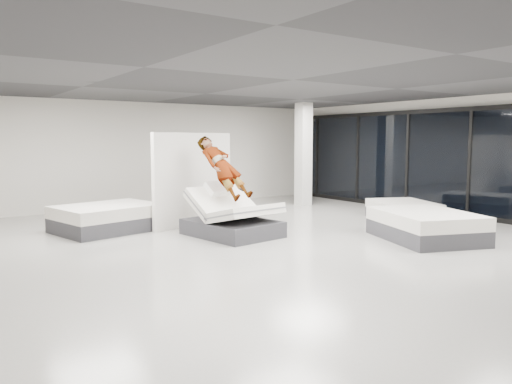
{
  "coord_description": "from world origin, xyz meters",
  "views": [
    {
      "loc": [
        -6.05,
        -7.62,
        2.06
      ],
      "look_at": [
        -0.36,
        0.74,
        1.0
      ],
      "focal_mm": 35.0,
      "sensor_mm": 36.0,
      "label": 1
    }
  ],
  "objects_px": {
    "flat_bed_right_far": "(403,211)",
    "person": "(223,178)",
    "column": "(303,154)",
    "divider_panel": "(194,179)",
    "remote": "(241,189)",
    "flat_bed_right_near": "(426,226)",
    "hero_bed": "(232,219)",
    "flat_bed_left_far": "(108,218)"
  },
  "relations": [
    {
      "from": "flat_bed_right_far",
      "to": "person",
      "type": "bearing_deg",
      "value": 168.09
    },
    {
      "from": "flat_bed_right_far",
      "to": "column",
      "type": "relative_size",
      "value": 0.67
    },
    {
      "from": "flat_bed_right_far",
      "to": "column",
      "type": "bearing_deg",
      "value": 93.14
    },
    {
      "from": "divider_panel",
      "to": "remote",
      "type": "bearing_deg",
      "value": -96.26
    },
    {
      "from": "person",
      "to": "flat_bed_right_far",
      "type": "height_order",
      "value": "person"
    },
    {
      "from": "flat_bed_right_far",
      "to": "flat_bed_right_near",
      "type": "bearing_deg",
      "value": -130.64
    },
    {
      "from": "hero_bed",
      "to": "divider_panel",
      "type": "xyz_separation_m",
      "value": [
        -0.06,
        1.66,
        0.75
      ]
    },
    {
      "from": "hero_bed",
      "to": "flat_bed_right_far",
      "type": "bearing_deg",
      "value": -8.38
    },
    {
      "from": "divider_panel",
      "to": "person",
      "type": "bearing_deg",
      "value": -105.27
    },
    {
      "from": "person",
      "to": "remote",
      "type": "distance_m",
      "value": 0.48
    },
    {
      "from": "divider_panel",
      "to": "column",
      "type": "bearing_deg",
      "value": 1.23
    },
    {
      "from": "divider_panel",
      "to": "flat_bed_right_far",
      "type": "distance_m",
      "value": 5.4
    },
    {
      "from": "divider_panel",
      "to": "column",
      "type": "distance_m",
      "value": 4.81
    },
    {
      "from": "divider_panel",
      "to": "flat_bed_right_far",
      "type": "relative_size",
      "value": 1.15
    },
    {
      "from": "person",
      "to": "divider_panel",
      "type": "relative_size",
      "value": 0.74
    },
    {
      "from": "divider_panel",
      "to": "flat_bed_left_far",
      "type": "height_order",
      "value": "divider_panel"
    },
    {
      "from": "hero_bed",
      "to": "flat_bed_left_far",
      "type": "relative_size",
      "value": 0.85
    },
    {
      "from": "hero_bed",
      "to": "divider_panel",
      "type": "height_order",
      "value": "divider_panel"
    },
    {
      "from": "flat_bed_right_near",
      "to": "hero_bed",
      "type": "bearing_deg",
      "value": 139.42
    },
    {
      "from": "remote",
      "to": "divider_panel",
      "type": "bearing_deg",
      "value": 91.27
    },
    {
      "from": "person",
      "to": "hero_bed",
      "type": "bearing_deg",
      "value": -90.0
    },
    {
      "from": "column",
      "to": "remote",
      "type": "bearing_deg",
      "value": -144.28
    },
    {
      "from": "flat_bed_left_far",
      "to": "column",
      "type": "xyz_separation_m",
      "value": [
        6.54,
        1.0,
        1.3
      ]
    },
    {
      "from": "hero_bed",
      "to": "flat_bed_right_near",
      "type": "distance_m",
      "value": 4.03
    },
    {
      "from": "remote",
      "to": "flat_bed_left_far",
      "type": "bearing_deg",
      "value": 128.83
    },
    {
      "from": "flat_bed_left_far",
      "to": "person",
      "type": "bearing_deg",
      "value": -41.72
    },
    {
      "from": "person",
      "to": "remote",
      "type": "bearing_deg",
      "value": -57.85
    },
    {
      "from": "flat_bed_left_far",
      "to": "column",
      "type": "height_order",
      "value": "column"
    },
    {
      "from": "flat_bed_left_far",
      "to": "column",
      "type": "relative_size",
      "value": 0.77
    },
    {
      "from": "flat_bed_right_far",
      "to": "hero_bed",
      "type": "bearing_deg",
      "value": 171.62
    },
    {
      "from": "remote",
      "to": "divider_panel",
      "type": "xyz_separation_m",
      "value": [
        -0.29,
        1.67,
        0.12
      ]
    },
    {
      "from": "person",
      "to": "remote",
      "type": "relative_size",
      "value": 13.02
    },
    {
      "from": "flat_bed_right_far",
      "to": "flat_bed_left_far",
      "type": "xyz_separation_m",
      "value": [
        -6.75,
        2.78,
        0.06
      ]
    },
    {
      "from": "flat_bed_right_near",
      "to": "flat_bed_left_far",
      "type": "relative_size",
      "value": 1.04
    },
    {
      "from": "remote",
      "to": "flat_bed_right_far",
      "type": "bearing_deg",
      "value": -17.16
    },
    {
      "from": "person",
      "to": "divider_panel",
      "type": "bearing_deg",
      "value": 82.27
    },
    {
      "from": "hero_bed",
      "to": "flat_bed_right_near",
      "type": "bearing_deg",
      "value": -40.58
    },
    {
      "from": "flat_bed_right_far",
      "to": "flat_bed_right_near",
      "type": "xyz_separation_m",
      "value": [
        -1.66,
        -1.93,
        0.05
      ]
    },
    {
      "from": "person",
      "to": "remote",
      "type": "xyz_separation_m",
      "value": [
        0.27,
        -0.31,
        -0.24
      ]
    },
    {
      "from": "divider_panel",
      "to": "flat_bed_left_far",
      "type": "distance_m",
      "value": 2.17
    },
    {
      "from": "flat_bed_right_far",
      "to": "flat_bed_left_far",
      "type": "relative_size",
      "value": 0.87
    },
    {
      "from": "hero_bed",
      "to": "divider_panel",
      "type": "distance_m",
      "value": 1.83
    }
  ]
}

